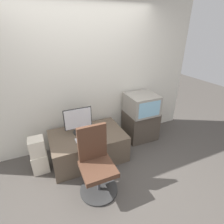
{
  "coord_description": "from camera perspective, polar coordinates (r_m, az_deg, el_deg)",
  "views": [
    {
      "loc": [
        -0.78,
        -1.65,
        2.1
      ],
      "look_at": [
        0.36,
        0.96,
        0.73
      ],
      "focal_mm": 28.0,
      "sensor_mm": 36.0,
      "label": 1
    }
  ],
  "objects": [
    {
      "name": "main_monitor",
      "position": [
        2.97,
        -10.97,
        -2.93
      ],
      "size": [
        0.47,
        0.21,
        0.45
      ],
      "color": "#2D2D2D",
      "rests_on": "desk"
    },
    {
      "name": "mouse",
      "position": [
        2.95,
        -4.43,
        -7.4
      ],
      "size": [
        0.06,
        0.04,
        0.03
      ],
      "color": "black",
      "rests_on": "desk"
    },
    {
      "name": "ground_plane",
      "position": [
        2.78,
        1.15,
        -23.37
      ],
      "size": [
        12.0,
        12.0,
        0.0
      ],
      "primitive_type": "plane",
      "color": "#4C4742"
    },
    {
      "name": "desk",
      "position": [
        3.15,
        -7.84,
        -10.83
      ],
      "size": [
        1.24,
        0.82,
        0.48
      ],
      "color": "brown",
      "rests_on": "ground_plane"
    },
    {
      "name": "cardboard_box_upper",
      "position": [
        2.96,
        -23.34,
        -10.34
      ],
      "size": [
        0.23,
        0.22,
        0.28
      ],
      "color": "beige",
      "rests_on": "cardboard_box_lower"
    },
    {
      "name": "crt_tv",
      "position": [
        3.43,
        9.66,
        2.53
      ],
      "size": [
        0.56,
        0.55,
        0.38
      ],
      "color": "gray",
      "rests_on": "side_stand"
    },
    {
      "name": "cardboard_box_lower",
      "position": [
        3.14,
        -22.36,
        -14.82
      ],
      "size": [
        0.25,
        0.25,
        0.32
      ],
      "color": "beige",
      "rests_on": "ground_plane"
    },
    {
      "name": "wall_back",
      "position": [
        3.18,
        -8.86,
        10.76
      ],
      "size": [
        4.4,
        0.05,
        2.6
      ],
      "color": "silver",
      "rests_on": "ground_plane"
    },
    {
      "name": "office_chair",
      "position": [
        2.51,
        -5.1,
        -17.31
      ],
      "size": [
        0.53,
        0.53,
        0.97
      ],
      "color": "#333333",
      "rests_on": "ground_plane"
    },
    {
      "name": "side_stand",
      "position": [
        3.68,
        9.16,
        -4.13
      ],
      "size": [
        0.61,
        0.53,
        0.58
      ],
      "color": "#4C4238",
      "rests_on": "ground_plane"
    },
    {
      "name": "keyboard",
      "position": [
        2.89,
        -8.77,
        -8.62
      ],
      "size": [
        0.32,
        0.12,
        0.01
      ],
      "color": "silver",
      "rests_on": "desk"
    }
  ]
}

